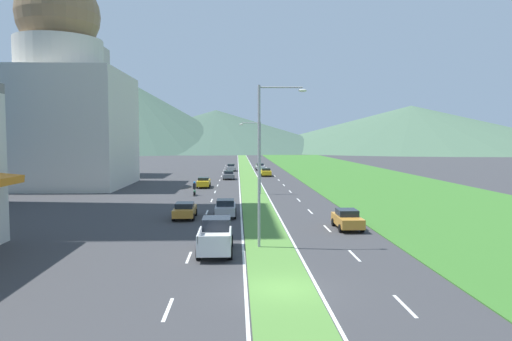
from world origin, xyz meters
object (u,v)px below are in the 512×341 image
at_px(street_lamp_mid, 258,153).
at_px(car_9, 231,167).
at_px(street_lamp_near, 264,156).
at_px(car_4, 347,219).
at_px(motorcycle_rider, 194,190).
at_px(car_7, 229,175).
at_px(car_0, 204,182).
at_px(car_3, 260,167).
at_px(car_2, 185,210).
at_px(car_8, 225,208).
at_px(car_5, 266,172).
at_px(pickup_truck_0, 216,237).

xyz_separation_m(street_lamp_mid, car_9, (-4.00, 43.18, -4.57)).
distance_m(street_lamp_near, car_4, 10.79).
bearing_deg(car_4, motorcycle_rider, -147.93).
xyz_separation_m(street_lamp_near, car_7, (-3.18, 52.28, -5.34)).
xyz_separation_m(street_lamp_mid, car_0, (-7.62, 8.51, -4.59)).
bearing_deg(car_9, street_lamp_near, -177.63).
bearing_deg(car_3, car_7, -15.59).
height_order(street_lamp_near, car_2, street_lamp_near).
xyz_separation_m(car_3, car_9, (-6.57, -3.12, 0.02)).
distance_m(car_2, car_8, 3.74).
distance_m(street_lamp_mid, car_2, 20.28).
distance_m(car_4, car_5, 53.06).
bearing_deg(car_9, car_5, -154.09).
relative_size(street_lamp_mid, car_2, 2.14).
relative_size(street_lamp_near, car_9, 2.35).
height_order(car_5, pickup_truck_0, pickup_truck_0).
height_order(car_8, motorcycle_rider, motorcycle_rider).
height_order(car_0, motorcycle_rider, motorcycle_rider).
bearing_deg(car_5, street_lamp_near, -3.68).
xyz_separation_m(car_4, car_8, (-9.89, 6.33, 0.02)).
bearing_deg(car_2, street_lamp_near, -151.12).
bearing_deg(car_7, car_8, -179.50).
distance_m(car_4, car_7, 47.20).
distance_m(car_5, pickup_truck_0, 60.59).
relative_size(car_0, car_9, 0.98).
xyz_separation_m(car_0, car_2, (0.16, -26.80, -0.03)).
relative_size(street_lamp_mid, car_8, 2.18).
relative_size(street_lamp_mid, pickup_truck_0, 1.74).
bearing_deg(street_lamp_mid, street_lamp_near, -91.84).
bearing_deg(motorcycle_rider, car_5, -19.84).
xyz_separation_m(car_5, car_9, (-6.84, 14.07, 0.01)).
height_order(pickup_truck_0, motorcycle_rider, pickup_truck_0).
xyz_separation_m(car_4, car_5, (-3.25, 52.96, -0.01)).
bearing_deg(car_9, car_0, 174.04).
bearing_deg(street_lamp_near, pickup_truck_0, -161.91).
relative_size(street_lamp_near, street_lamp_mid, 1.14).
relative_size(car_2, car_3, 1.02).
height_order(street_lamp_mid, car_8, street_lamp_mid).
distance_m(street_lamp_near, car_9, 73.49).
bearing_deg(car_7, car_9, -0.41).
bearing_deg(motorcycle_rider, car_3, -12.66).
xyz_separation_m(car_4, car_7, (-10.24, 46.08, -0.03)).
bearing_deg(car_9, car_4, -171.44).
relative_size(street_lamp_near, car_3, 2.50).
xyz_separation_m(street_lamp_near, motorcycle_rider, (-7.14, 28.85, -5.36)).
relative_size(car_7, car_8, 0.95).
xyz_separation_m(car_2, motorcycle_rider, (-0.64, 17.07, -0.01)).
bearing_deg(car_0, car_5, -26.92).
xyz_separation_m(street_lamp_mid, car_5, (2.84, 29.10, -4.58)).
relative_size(car_4, motorcycle_rider, 2.16).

